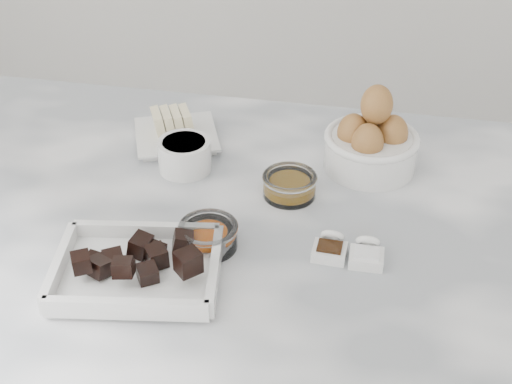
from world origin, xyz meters
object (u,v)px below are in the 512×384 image
honey_bowl (290,185)px  vanilla_spoon (330,248)px  chocolate_dish (137,265)px  salt_spoon (367,254)px  sugar_ramekin (185,154)px  egg_bowl (372,142)px  zest_bowl (208,235)px  butter_plate (175,130)px

honey_bowl → vanilla_spoon: bearing=-59.3°
chocolate_dish → salt_spoon: chocolate_dish is taller
sugar_ramekin → salt_spoon: size_ratio=1.52×
egg_bowl → zest_bowl: (-0.21, -0.26, -0.03)m
sugar_ramekin → vanilla_spoon: 0.32m
vanilla_spoon → salt_spoon: size_ratio=1.01×
zest_bowl → egg_bowl: bearing=50.6°
zest_bowl → salt_spoon: 0.22m
sugar_ramekin → zest_bowl: size_ratio=1.01×
chocolate_dish → sugar_ramekin: 0.28m
egg_bowl → vanilla_spoon: bearing=-99.1°
honey_bowl → egg_bowl: bearing=42.3°
zest_bowl → sugar_ramekin: bearing=115.1°
honey_bowl → salt_spoon: 0.19m
chocolate_dish → salt_spoon: 0.32m
egg_bowl → salt_spoon: size_ratio=2.71×
vanilla_spoon → salt_spoon: 0.05m
salt_spoon → chocolate_dish: bearing=-161.7°
vanilla_spoon → salt_spoon: bearing=-3.7°
chocolate_dish → honey_bowl: size_ratio=2.81×
butter_plate → vanilla_spoon: bearing=-40.7°
butter_plate → vanilla_spoon: (0.31, -0.26, -0.01)m
butter_plate → sugar_ramekin: 0.10m
butter_plate → egg_bowl: egg_bowl is taller
sugar_ramekin → honey_bowl: (0.18, -0.04, -0.01)m
butter_plate → chocolate_dish: bearing=-81.1°
sugar_ramekin → honey_bowl: sugar_ramekin is taller
egg_bowl → vanilla_spoon: (-0.04, -0.24, -0.04)m
chocolate_dish → vanilla_spoon: chocolate_dish is taller
honey_bowl → zest_bowl: same height
chocolate_dish → honey_bowl: chocolate_dish is taller
vanilla_spoon → butter_plate: bearing=139.3°
honey_bowl → vanilla_spoon: size_ratio=1.49×
chocolate_dish → sugar_ramekin: chocolate_dish is taller
zest_bowl → salt_spoon: bearing=3.1°
sugar_ramekin → vanilla_spoon: size_ratio=1.50×
chocolate_dish → honey_bowl: (0.17, 0.24, -0.00)m
honey_bowl → zest_bowl: (-0.09, -0.15, 0.00)m
vanilla_spoon → honey_bowl: bearing=120.7°
chocolate_dish → butter_plate: (-0.06, 0.37, -0.00)m
zest_bowl → salt_spoon: zest_bowl is taller
honey_bowl → zest_bowl: size_ratio=1.00×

